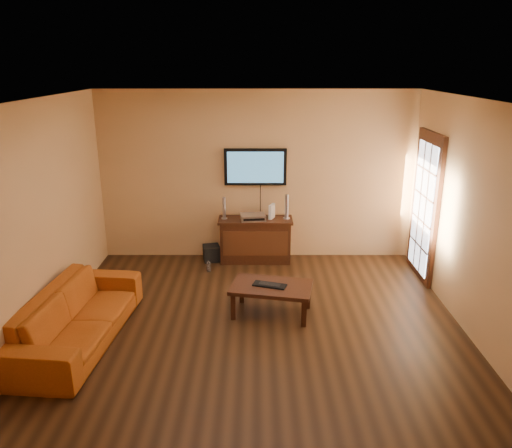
{
  "coord_description": "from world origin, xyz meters",
  "views": [
    {
      "loc": [
        -0.01,
        -5.29,
        3.08
      ],
      "look_at": [
        -0.01,
        0.8,
        1.1
      ],
      "focal_mm": 35.0,
      "sensor_mm": 36.0,
      "label": 1
    }
  ],
  "objects_px": {
    "coffee_table": "(271,289)",
    "game_console": "(272,211)",
    "sofa": "(77,308)",
    "speaker_right": "(287,208)",
    "television": "(255,167)",
    "subwoofer": "(211,253)",
    "bottle": "(209,266)",
    "speaker_left": "(224,209)",
    "av_receiver": "(253,217)",
    "keyboard": "(270,285)",
    "media_console": "(255,240)"
  },
  "relations": [
    {
      "from": "coffee_table",
      "to": "game_console",
      "type": "height_order",
      "value": "game_console"
    },
    {
      "from": "sofa",
      "to": "speaker_right",
      "type": "xyz_separation_m",
      "value": [
        2.53,
        2.47,
        0.47
      ]
    },
    {
      "from": "television",
      "to": "speaker_right",
      "type": "bearing_deg",
      "value": -18.83
    },
    {
      "from": "television",
      "to": "coffee_table",
      "type": "bearing_deg",
      "value": -84.1
    },
    {
      "from": "television",
      "to": "subwoofer",
      "type": "relative_size",
      "value": 3.86
    },
    {
      "from": "subwoofer",
      "to": "bottle",
      "type": "distance_m",
      "value": 0.46
    },
    {
      "from": "speaker_right",
      "to": "bottle",
      "type": "relative_size",
      "value": 2.2
    },
    {
      "from": "sofa",
      "to": "game_console",
      "type": "height_order",
      "value": "game_console"
    },
    {
      "from": "speaker_left",
      "to": "game_console",
      "type": "height_order",
      "value": "speaker_left"
    },
    {
      "from": "speaker_right",
      "to": "av_receiver",
      "type": "height_order",
      "value": "speaker_right"
    },
    {
      "from": "av_receiver",
      "to": "bottle",
      "type": "relative_size",
      "value": 2.16
    },
    {
      "from": "speaker_right",
      "to": "av_receiver",
      "type": "relative_size",
      "value": 1.02
    },
    {
      "from": "coffee_table",
      "to": "sofa",
      "type": "distance_m",
      "value": 2.33
    },
    {
      "from": "speaker_left",
      "to": "keyboard",
      "type": "bearing_deg",
      "value": -69.71
    },
    {
      "from": "media_console",
      "to": "keyboard",
      "type": "bearing_deg",
      "value": -84.3
    },
    {
      "from": "coffee_table",
      "to": "sofa",
      "type": "relative_size",
      "value": 0.52
    },
    {
      "from": "subwoofer",
      "to": "bottle",
      "type": "relative_size",
      "value": 1.42
    },
    {
      "from": "coffee_table",
      "to": "sofa",
      "type": "height_order",
      "value": "sofa"
    },
    {
      "from": "television",
      "to": "bottle",
      "type": "height_order",
      "value": "television"
    },
    {
      "from": "media_console",
      "to": "speaker_right",
      "type": "distance_m",
      "value": 0.73
    },
    {
      "from": "sofa",
      "to": "keyboard",
      "type": "relative_size",
      "value": 4.77
    },
    {
      "from": "television",
      "to": "game_console",
      "type": "distance_m",
      "value": 0.75
    },
    {
      "from": "subwoofer",
      "to": "keyboard",
      "type": "xyz_separation_m",
      "value": [
        0.9,
        -1.82,
        0.28
      ]
    },
    {
      "from": "subwoofer",
      "to": "television",
      "type": "bearing_deg",
      "value": 1.56
    },
    {
      "from": "sofa",
      "to": "game_console",
      "type": "relative_size",
      "value": 9.18
    },
    {
      "from": "media_console",
      "to": "keyboard",
      "type": "height_order",
      "value": "media_console"
    },
    {
      "from": "sofa",
      "to": "speaker_left",
      "type": "xyz_separation_m",
      "value": [
        1.54,
        2.46,
        0.45
      ]
    },
    {
      "from": "sofa",
      "to": "speaker_left",
      "type": "height_order",
      "value": "speaker_left"
    },
    {
      "from": "speaker_right",
      "to": "coffee_table",
      "type": "bearing_deg",
      "value": -99.0
    },
    {
      "from": "speaker_right",
      "to": "keyboard",
      "type": "relative_size",
      "value": 0.88
    },
    {
      "from": "speaker_left",
      "to": "keyboard",
      "type": "distance_m",
      "value": 2.01
    },
    {
      "from": "speaker_left",
      "to": "sofa",
      "type": "bearing_deg",
      "value": -122.02
    },
    {
      "from": "subwoofer",
      "to": "bottle",
      "type": "xyz_separation_m",
      "value": [
        -0.01,
        -0.46,
        -0.04
      ]
    },
    {
      "from": "television",
      "to": "av_receiver",
      "type": "height_order",
      "value": "television"
    },
    {
      "from": "coffee_table",
      "to": "av_receiver",
      "type": "height_order",
      "value": "av_receiver"
    },
    {
      "from": "av_receiver",
      "to": "subwoofer",
      "type": "xyz_separation_m",
      "value": [
        -0.68,
        0.04,
        -0.62
      ]
    },
    {
      "from": "av_receiver",
      "to": "bottle",
      "type": "distance_m",
      "value": 1.04
    },
    {
      "from": "game_console",
      "to": "keyboard",
      "type": "distance_m",
      "value": 1.9
    },
    {
      "from": "sofa",
      "to": "game_console",
      "type": "bearing_deg",
      "value": -37.43
    },
    {
      "from": "speaker_left",
      "to": "subwoofer",
      "type": "relative_size",
      "value": 1.37
    },
    {
      "from": "bottle",
      "to": "speaker_left",
      "type": "bearing_deg",
      "value": 64.29
    },
    {
      "from": "subwoofer",
      "to": "keyboard",
      "type": "height_order",
      "value": "keyboard"
    },
    {
      "from": "media_console",
      "to": "subwoofer",
      "type": "relative_size",
      "value": 4.62
    },
    {
      "from": "media_console",
      "to": "bottle",
      "type": "relative_size",
      "value": 6.58
    },
    {
      "from": "media_console",
      "to": "av_receiver",
      "type": "xyz_separation_m",
      "value": [
        -0.04,
        -0.04,
        0.4
      ]
    },
    {
      "from": "av_receiver",
      "to": "keyboard",
      "type": "xyz_separation_m",
      "value": [
        0.22,
        -1.78,
        -0.35
      ]
    },
    {
      "from": "game_console",
      "to": "bottle",
      "type": "xyz_separation_m",
      "value": [
        -0.98,
        -0.49,
        -0.74
      ]
    },
    {
      "from": "coffee_table",
      "to": "game_console",
      "type": "xyz_separation_m",
      "value": [
        0.06,
        1.84,
        0.48
      ]
    },
    {
      "from": "subwoofer",
      "to": "sofa",
      "type": "bearing_deg",
      "value": -131.51
    },
    {
      "from": "speaker_right",
      "to": "game_console",
      "type": "relative_size",
      "value": 1.7
    }
  ]
}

